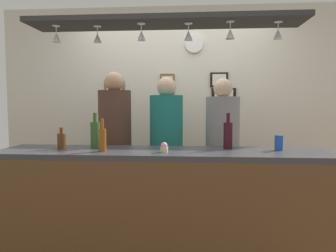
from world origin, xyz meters
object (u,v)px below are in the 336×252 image
Objects in this scene: person_middle_teal_shirt at (166,141)px; cupcake at (164,148)px; person_left_brown_shirt at (115,137)px; bottle_beer_amber_tall at (102,139)px; bottle_wine_dark_red at (228,135)px; drink_can at (279,143)px; bottle_beer_brown_stubby at (61,141)px; person_right_grey_shirt at (222,143)px; bottle_champagne_green at (95,134)px; picture_frame_upper_small at (219,80)px; picture_frame_crest at (167,84)px; picture_frame_caricature at (114,94)px; wall_clock at (194,44)px; picture_frame_lower_pair at (224,95)px.

cupcake is (0.05, -0.78, 0.05)m from person_middle_teal_shirt.
person_left_brown_shirt is at bearing 180.00° from person_middle_teal_shirt.
bottle_beer_amber_tall is 1.03m from bottle_wine_dark_red.
person_middle_teal_shirt is 21.29× the size of cupcake.
bottle_beer_brown_stubby is at bearing -177.86° from drink_can.
person_right_grey_shirt reaches higher than cupcake.
person_middle_teal_shirt reaches higher than bottle_champagne_green.
bottle_champagne_green is at bearing 179.15° from drink_can.
bottle_wine_dark_red is 1.36× the size of picture_frame_upper_small.
picture_frame_crest reaches higher than drink_can.
picture_frame_caricature is at bearing 117.17° from cupcake.
bottle_champagne_green is 1.36× the size of wall_clock.
picture_frame_upper_small is at bearing 88.34° from bottle_wine_dark_red.
picture_frame_crest is 0.59m from wall_clock.
drink_can is at bearing -62.91° from wall_clock.
person_left_brown_shirt is 0.89m from picture_frame_caricature.
picture_frame_crest reaches higher than person_left_brown_shirt.
bottle_champagne_green is 1.00× the size of bottle_wine_dark_red.
picture_frame_crest reaches higher than cupcake.
picture_frame_upper_small is at bearing 0.00° from picture_frame_caricature.
picture_frame_caricature is (-1.69, 1.33, 0.44)m from drink_can.
person_right_grey_shirt is at bearing 37.27° from bottle_beer_amber_tall.
cupcake is (0.87, -0.10, -0.03)m from bottle_beer_brown_stubby.
person_middle_teal_shirt is at bearing -132.31° from picture_frame_lower_pair.
bottle_champagne_green is 1.15× the size of picture_frame_crest.
drink_can is at bearing -74.66° from picture_frame_upper_small.
bottle_beer_amber_tall is 1.00× the size of picture_frame_crest.
bottle_beer_amber_tall is at bearing -167.59° from bottle_wine_dark_red.
person_left_brown_shirt reaches higher than cupcake.
person_middle_teal_shirt is 1.37m from wall_clock.
person_right_grey_shirt is 0.57m from bottle_wine_dark_red.
cupcake is 0.23× the size of picture_frame_caricature.
picture_frame_upper_small is at bearing 69.77° from cupcake.
picture_frame_crest is (0.40, 1.50, 0.52)m from bottle_beer_amber_tall.
bottle_wine_dark_red is at bearing -77.77° from wall_clock.
bottle_champagne_green is at bearing 162.36° from cupcake.
bottle_wine_dark_red is 0.57m from cupcake.
picture_frame_lower_pair is at bearing 0.00° from picture_frame_crest.
wall_clock is (0.24, 1.49, 1.08)m from cupcake.
person_middle_teal_shirt is 0.78m from cupcake.
bottle_champagne_green is 2.46× the size of drink_can.
bottle_beer_amber_tall is 0.87× the size of picture_frame_lower_pair.
picture_frame_lower_pair is at bearing 47.69° from person_middle_teal_shirt.
cupcake is 1.72m from picture_frame_upper_small.
picture_frame_lower_pair is (-0.31, 1.33, 0.42)m from drink_can.
picture_frame_caricature is at bearing 150.86° from person_right_grey_shirt.
bottle_champagne_green is 1.12m from bottle_wine_dark_red.
wall_clock is at bearing 102.23° from bottle_wine_dark_red.
bottle_wine_dark_red reaches higher than drink_can.
person_middle_teal_shirt is at bearing -111.80° from wall_clock.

